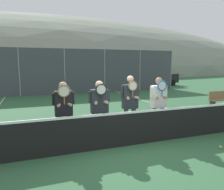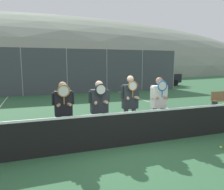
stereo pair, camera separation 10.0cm
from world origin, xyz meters
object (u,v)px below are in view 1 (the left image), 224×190
Objects in this scene: car_center at (110,78)px; car_right_of_center at (156,76)px; player_center_right at (130,102)px; tennis_ball_on_court at (220,147)px; bench_courtside at (224,99)px; car_left_of_center at (59,79)px; player_rightmost at (159,101)px; player_center_left at (100,105)px; player_leftmost at (64,108)px.

car_right_of_center is at bearing -4.60° from car_center.
car_right_of_center is (9.06, 13.27, -0.15)m from player_center_right.
tennis_ball_on_court is (-2.35, -15.26, -0.84)m from car_center.
car_right_of_center is 11.21m from bench_courtside.
car_left_of_center is 9.53m from car_right_of_center.
car_right_of_center is at bearing 58.65° from player_rightmost.
tennis_ball_on_court is at bearing -29.67° from player_center_left.
car_right_of_center is at bearing 75.95° from bench_courtside.
player_center_left is (1.00, -0.00, 0.01)m from player_leftmost.
car_right_of_center is (10.00, 13.25, -0.10)m from player_center_left.
car_left_of_center is 59.61× the size of tennis_ball_on_court.
tennis_ball_on_court is at bearing -115.71° from car_right_of_center.
player_center_left is 25.70× the size of tennis_ball_on_court.
player_center_left is 14.59m from car_center.
car_center is at bearing 72.73° from player_center_right.
player_center_right is at bearing -124.33° from car_right_of_center.
car_left_of_center is at bearing 99.07° from tennis_ball_on_court.
player_rightmost is at bearing -0.98° from player_leftmost.
tennis_ball_on_court is (3.84, -1.62, -1.01)m from player_leftmost.
tennis_ball_on_court is at bearing -59.04° from player_rightmost.
player_center_right is at bearing 139.79° from tennis_ball_on_court.
bench_courtside is at bearing -104.05° from car_right_of_center.
car_center is (4.72, 0.40, 0.00)m from car_left_of_center.
player_leftmost is 13.32m from car_left_of_center.
car_right_of_center reaches higher than player_center_right.
player_center_left is 1.00× the size of bench_courtside.
car_center reaches higher than tennis_ball_on_court.
car_center reaches higher than car_left_of_center.
player_rightmost is 0.43× the size of car_right_of_center.
car_right_of_center is 62.43× the size of tennis_ball_on_court.
player_leftmost is 1.00m from player_center_left.
car_left_of_center is 0.95× the size of car_center.
player_center_left is at bearing -127.04° from car_right_of_center.
bench_courtside is at bearing -79.45° from car_center.
bench_courtside is at bearing 18.16° from player_center_left.
car_center is 62.55× the size of tennis_ball_on_court.
player_center_left is 0.93× the size of player_center_right.
player_leftmost is at bearing 157.14° from tennis_ball_on_court.
player_rightmost is 15.57m from car_right_of_center.
bench_courtside is at bearing 42.06° from tennis_ball_on_court.
bench_courtside is (5.38, 2.44, -0.62)m from player_rightmost.
player_center_right is 0.44× the size of car_center.
player_rightmost reaches higher than player_center_left.
player_center_right is 27.54× the size of tennis_ball_on_court.
car_left_of_center is at bearing 96.14° from player_rightmost.
player_rightmost reaches higher than car_center.
player_leftmost is 0.43× the size of car_left_of_center.
car_left_of_center reaches higher than tennis_ball_on_court.
player_center_right reaches higher than player_rightmost.
car_center is at bearing 76.49° from player_rightmost.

